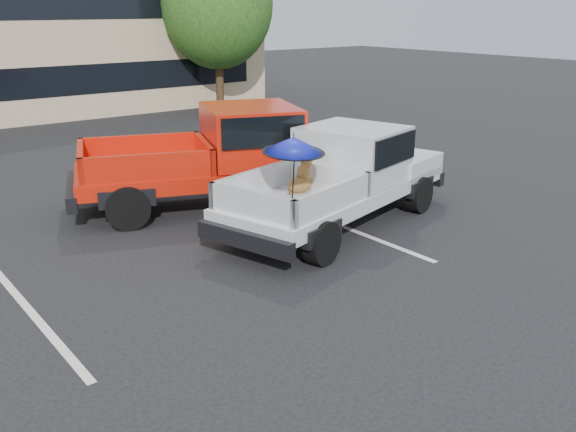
# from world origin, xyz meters

# --- Properties ---
(ground) EXTENTS (90.00, 90.00, 0.00)m
(ground) POSITION_xyz_m (0.00, 0.00, 0.00)
(ground) COLOR black
(ground) RESTS_ON ground
(stripe_left) EXTENTS (0.12, 5.00, 0.01)m
(stripe_left) POSITION_xyz_m (-3.00, 2.00, 0.00)
(stripe_left) COLOR silver
(stripe_left) RESTS_ON ground
(stripe_right) EXTENTS (0.12, 5.00, 0.01)m
(stripe_right) POSITION_xyz_m (3.00, 2.00, 0.00)
(stripe_right) COLOR silver
(stripe_right) RESTS_ON ground
(motel_building) EXTENTS (20.40, 8.40, 6.30)m
(motel_building) POSITION_xyz_m (2.00, 20.99, 3.21)
(motel_building) COLOR tan
(motel_building) RESTS_ON ground
(tree_right) EXTENTS (4.46, 4.46, 6.78)m
(tree_right) POSITION_xyz_m (9.00, 16.00, 4.21)
(tree_right) COLOR #332114
(tree_right) RESTS_ON ground
(silver_pickup) EXTENTS (6.01, 3.39, 2.06)m
(silver_pickup) POSITION_xyz_m (3.27, 2.09, 1.05)
(silver_pickup) COLOR black
(silver_pickup) RESTS_ON ground
(red_pickup) EXTENTS (6.80, 4.35, 2.12)m
(red_pickup) POSITION_xyz_m (2.35, 4.35, 1.16)
(red_pickup) COLOR black
(red_pickup) RESTS_ON ground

